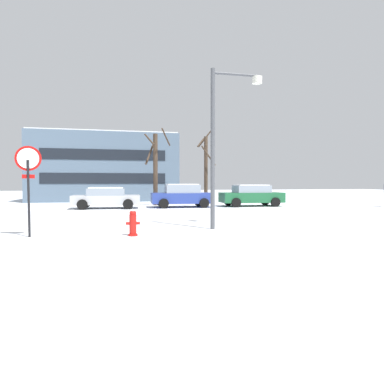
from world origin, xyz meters
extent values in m
plane|color=white|center=(0.00, 0.00, 0.00)|extent=(120.00, 120.00, 0.00)
cube|color=silver|center=(0.00, 3.62, 0.00)|extent=(80.00, 9.25, 0.00)
cylinder|color=black|center=(-2.58, -2.21, 1.18)|extent=(0.07, 0.18, 2.36)
cylinder|color=red|center=(-2.58, -2.21, 2.41)|extent=(0.76, 0.05, 0.76)
cylinder|color=white|center=(-2.58, -2.22, 2.41)|extent=(0.62, 0.05, 0.62)
cube|color=red|center=(-2.58, -2.21, 1.86)|extent=(0.36, 0.04, 0.12)
cylinder|color=white|center=(-2.58, -2.20, 2.46)|extent=(0.42, 0.04, 0.42)
cylinder|color=red|center=(0.54, -2.61, 0.03)|extent=(0.30, 0.30, 0.06)
cylinder|color=red|center=(0.54, -2.61, 0.37)|extent=(0.22, 0.22, 0.61)
sphere|color=red|center=(0.54, -2.61, 0.71)|extent=(0.21, 0.21, 0.21)
cylinder|color=red|center=(0.38, -2.61, 0.40)|extent=(0.12, 0.09, 0.09)
cylinder|color=red|center=(0.70, -2.61, 0.40)|extent=(0.12, 0.09, 0.09)
sphere|color=white|center=(0.54, -2.61, 0.77)|extent=(0.15, 0.15, 0.15)
cylinder|color=#4C4F54|center=(3.43, -1.64, 2.87)|extent=(0.16, 0.16, 5.74)
cylinder|color=#4C4F54|center=(4.28, -1.64, 5.59)|extent=(1.69, 0.10, 0.10)
cylinder|color=silver|center=(5.12, -1.64, 5.44)|extent=(0.36, 0.36, 0.25)
cube|color=silver|center=(-0.48, 9.32, 0.56)|extent=(4.30, 1.93, 0.58)
cube|color=#8C99A8|center=(-0.48, 9.32, 1.08)|extent=(2.39, 1.71, 0.45)
cube|color=white|center=(-0.48, 9.32, 1.33)|extent=(2.18, 1.57, 0.06)
cylinder|color=black|center=(0.94, 10.15, 0.32)|extent=(0.65, 0.25, 0.64)
cylinder|color=black|center=(0.86, 8.37, 0.32)|extent=(0.65, 0.25, 0.64)
cylinder|color=black|center=(-1.81, 10.27, 0.32)|extent=(0.65, 0.25, 0.64)
cylinder|color=black|center=(-1.89, 8.48, 0.32)|extent=(0.65, 0.25, 0.64)
cube|color=#283D93|center=(4.50, 9.34, 0.62)|extent=(4.17, 1.96, 0.70)
cube|color=#8C99A8|center=(4.50, 9.34, 1.24)|extent=(2.32, 1.74, 0.55)
cube|color=white|center=(4.50, 9.34, 1.55)|extent=(2.11, 1.61, 0.06)
cylinder|color=black|center=(5.87, 10.20, 0.32)|extent=(0.65, 0.25, 0.64)
cylinder|color=black|center=(5.79, 8.37, 0.32)|extent=(0.65, 0.25, 0.64)
cylinder|color=black|center=(3.20, 10.31, 0.32)|extent=(0.65, 0.25, 0.64)
cylinder|color=black|center=(3.12, 8.48, 0.32)|extent=(0.65, 0.25, 0.64)
cube|color=#1E6038|center=(9.47, 9.26, 0.62)|extent=(4.40, 1.98, 0.69)
cube|color=#8C99A8|center=(9.47, 9.26, 1.21)|extent=(2.45, 1.75, 0.50)
cube|color=white|center=(9.47, 9.26, 1.49)|extent=(2.23, 1.62, 0.06)
cylinder|color=black|center=(10.91, 10.12, 0.32)|extent=(0.65, 0.25, 0.64)
cylinder|color=black|center=(10.83, 8.29, 0.32)|extent=(0.65, 0.25, 0.64)
cylinder|color=black|center=(8.10, 10.24, 0.32)|extent=(0.65, 0.25, 0.64)
cylinder|color=black|center=(8.02, 8.41, 0.32)|extent=(0.65, 0.25, 0.64)
cylinder|color=#423326|center=(2.99, 11.72, 2.61)|extent=(0.33, 0.33, 5.22)
cylinder|color=#423326|center=(3.72, 11.33, 4.95)|extent=(0.90, 1.55, 1.11)
cylinder|color=#423326|center=(2.61, 12.04, 3.77)|extent=(0.83, 0.95, 1.64)
cylinder|color=#423326|center=(2.53, 11.45, 4.77)|extent=(0.69, 1.06, 0.93)
cylinder|color=#423326|center=(6.94, 12.20, 2.60)|extent=(0.28, 0.28, 5.19)
cylinder|color=#423326|center=(7.00, 11.65, 3.69)|extent=(1.20, 0.23, 1.52)
cylinder|color=#423326|center=(7.00, 12.69, 5.10)|extent=(1.07, 0.22, 1.34)
cylinder|color=#423326|center=(6.65, 12.54, 4.79)|extent=(0.82, 0.74, 0.83)
cube|color=slate|center=(-0.72, 21.73, 3.02)|extent=(12.93, 9.96, 6.04)
cube|color=white|center=(-0.72, 21.73, 6.09)|extent=(12.67, 9.76, 0.10)
cube|color=black|center=(-0.72, 16.73, 2.01)|extent=(10.34, 0.04, 0.90)
cube|color=black|center=(-0.72, 16.73, 4.03)|extent=(10.34, 0.04, 0.90)
camera|label=1|loc=(-0.08, -13.63, 1.69)|focal=32.49mm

